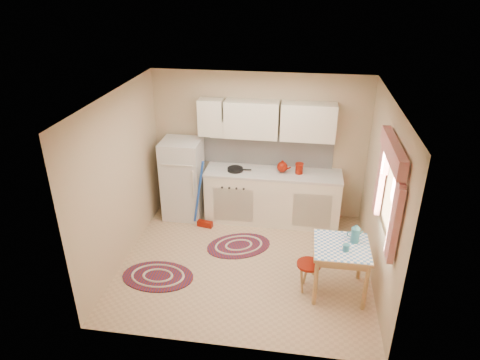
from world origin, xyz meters
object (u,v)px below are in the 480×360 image
(fridge, at_px, (183,179))
(stool, at_px, (308,276))
(table, at_px, (339,269))
(base_cabinets, at_px, (272,197))

(fridge, height_order, stool, fridge)
(fridge, bearing_deg, stool, -37.87)
(table, bearing_deg, fridge, 146.98)
(stool, bearing_deg, table, 2.68)
(base_cabinets, height_order, table, base_cabinets)
(table, height_order, stool, table)
(table, bearing_deg, base_cabinets, 120.92)
(table, bearing_deg, stool, -177.32)
(fridge, xyz_separation_m, stool, (2.18, -1.70, -0.49))
(base_cabinets, bearing_deg, table, -59.08)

